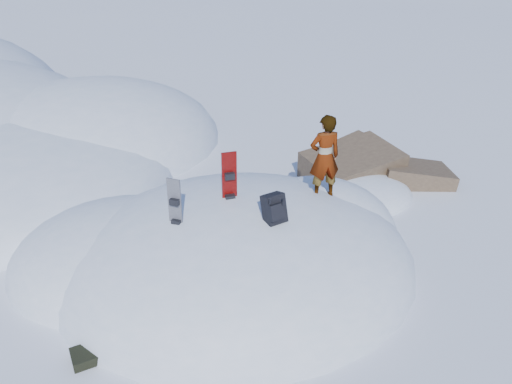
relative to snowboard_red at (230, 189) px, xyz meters
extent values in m
plane|color=white|center=(0.09, -0.17, -1.67)|extent=(120.00, 120.00, 0.00)
ellipsoid|color=white|center=(0.09, -0.17, -1.67)|extent=(7.00, 6.00, 3.00)
ellipsoid|color=white|center=(-2.11, 0.43, -1.67)|extent=(4.40, 4.00, 2.20)
ellipsoid|color=white|center=(1.89, 0.63, -1.67)|extent=(3.60, 3.20, 2.50)
ellipsoid|color=white|center=(-3.41, 7.33, -1.67)|extent=(8.00, 8.00, 3.60)
cube|color=brown|center=(3.69, 3.23, -1.57)|extent=(2.82, 2.41, 1.62)
cube|color=brown|center=(5.29, 2.83, -1.77)|extent=(2.16, 1.80, 1.33)
cube|color=brown|center=(4.29, 4.43, -1.67)|extent=(2.08, 2.01, 1.10)
ellipsoid|color=white|center=(3.29, 2.23, -1.67)|extent=(3.20, 2.40, 1.00)
cube|color=#A80A08|center=(0.00, 0.02, -0.02)|extent=(0.29, 0.11, 1.51)
cube|color=black|center=(0.00, -0.04, 0.28)|extent=(0.19, 0.12, 0.12)
cube|color=black|center=(0.00, -0.04, -0.17)|extent=(0.19, 0.12, 0.12)
cube|color=black|center=(-1.02, -0.55, -0.12)|extent=(0.24, 0.18, 1.35)
cube|color=black|center=(-1.02, -0.61, 0.15)|extent=(0.19, 0.16, 0.11)
cube|color=black|center=(-1.02, -0.61, -0.26)|extent=(0.19, 0.16, 0.11)
cube|color=black|center=(0.65, -0.84, -0.02)|extent=(0.48, 0.48, 0.56)
cube|color=black|center=(0.65, -1.00, 0.00)|extent=(0.30, 0.26, 0.30)
cylinder|color=black|center=(0.54, -0.98, 0.12)|extent=(0.04, 0.21, 0.38)
cylinder|color=black|center=(0.77, -0.98, 0.12)|extent=(0.04, 0.21, 0.38)
cube|color=black|center=(-2.48, -2.10, -1.58)|extent=(0.68, 0.56, 0.16)
cube|color=black|center=(-2.21, -1.91, -1.50)|extent=(0.37, 0.32, 0.11)
imported|color=slate|center=(1.88, 0.25, 0.37)|extent=(0.66, 0.46, 1.70)
camera|label=1|loc=(-1.03, -8.12, 4.20)|focal=35.00mm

